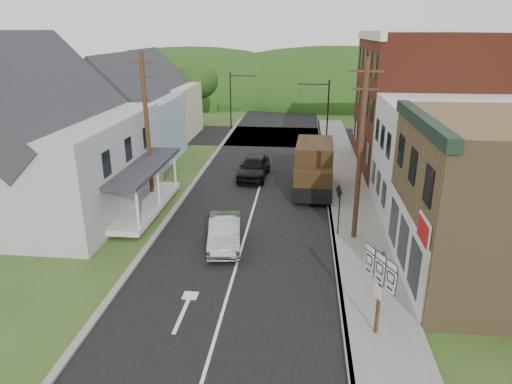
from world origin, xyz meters
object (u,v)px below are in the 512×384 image
(silver_sedan, at_px, (225,233))
(route_sign_cluster, at_px, (380,282))
(dark_sedan, at_px, (254,167))
(warning_sign, at_px, (339,202))
(delivery_van, at_px, (314,168))

(silver_sedan, bearing_deg, route_sign_cluster, -53.15)
(dark_sedan, xyz_separation_m, warning_sign, (5.37, -9.37, 1.07))
(route_sign_cluster, xyz_separation_m, warning_sign, (-0.78, 8.19, -0.30))
(dark_sedan, relative_size, route_sign_cluster, 1.52)
(route_sign_cluster, bearing_deg, silver_sedan, 109.80)
(silver_sedan, distance_m, warning_sign, 6.00)
(delivery_van, bearing_deg, silver_sedan, -115.75)
(dark_sedan, height_order, warning_sign, warning_sign)
(silver_sedan, bearing_deg, warning_sign, 8.98)
(warning_sign, bearing_deg, silver_sedan, 174.46)
(silver_sedan, relative_size, dark_sedan, 0.91)
(dark_sedan, bearing_deg, silver_sedan, -87.94)
(delivery_van, xyz_separation_m, warning_sign, (1.17, -6.82, 0.25))
(delivery_van, xyz_separation_m, route_sign_cluster, (1.95, -15.02, 0.54))
(dark_sedan, xyz_separation_m, delivery_van, (4.21, -2.54, 0.83))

